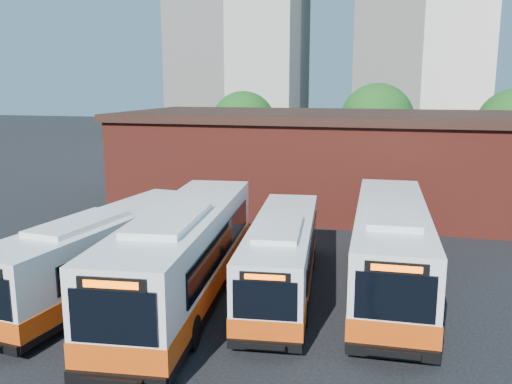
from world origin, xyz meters
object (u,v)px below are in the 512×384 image
(bus_west, at_px, (105,256))
(bus_mideast, at_px, (282,258))
(bus_east, at_px, (390,250))
(bus_midwest, at_px, (184,258))

(bus_west, xyz_separation_m, bus_mideast, (6.87, 1.78, -0.10))
(bus_mideast, bearing_deg, bus_west, -172.10)
(bus_east, bearing_deg, bus_midwest, -158.73)
(bus_mideast, distance_m, bus_east, 4.40)
(bus_midwest, height_order, bus_mideast, bus_midwest)
(bus_midwest, distance_m, bus_mideast, 3.92)
(bus_west, bearing_deg, bus_east, 22.82)
(bus_midwest, bearing_deg, bus_west, 172.01)
(bus_west, distance_m, bus_east, 11.49)
(bus_west, relative_size, bus_midwest, 0.87)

